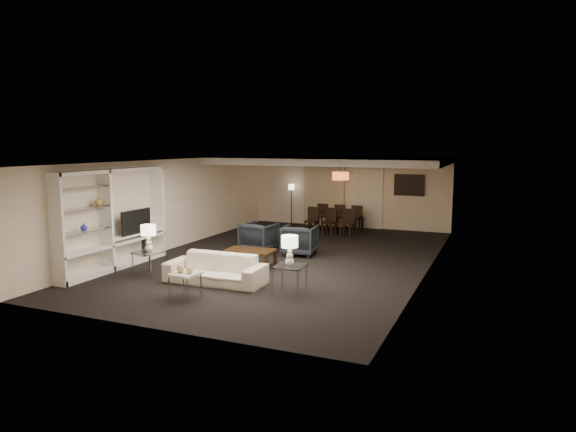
% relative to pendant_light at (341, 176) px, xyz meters
% --- Properties ---
extents(floor, '(11.00, 11.00, 0.00)m').
position_rel_pendant_light_xyz_m(floor, '(-0.30, -3.50, -1.92)').
color(floor, black).
rests_on(floor, ground).
extents(ceiling, '(7.00, 11.00, 0.02)m').
position_rel_pendant_light_xyz_m(ceiling, '(-0.30, -3.50, 0.58)').
color(ceiling, silver).
rests_on(ceiling, ground).
extents(wall_back, '(7.00, 0.02, 2.50)m').
position_rel_pendant_light_xyz_m(wall_back, '(-0.30, 2.00, -0.67)').
color(wall_back, beige).
rests_on(wall_back, ground).
extents(wall_front, '(7.00, 0.02, 2.50)m').
position_rel_pendant_light_xyz_m(wall_front, '(-0.30, -9.00, -0.67)').
color(wall_front, beige).
rests_on(wall_front, ground).
extents(wall_left, '(0.02, 11.00, 2.50)m').
position_rel_pendant_light_xyz_m(wall_left, '(-3.80, -3.50, -0.67)').
color(wall_left, beige).
rests_on(wall_left, ground).
extents(wall_right, '(0.02, 11.00, 2.50)m').
position_rel_pendant_light_xyz_m(wall_right, '(3.20, -3.50, -0.67)').
color(wall_right, beige).
rests_on(wall_right, ground).
extents(ceiling_soffit, '(7.00, 4.00, 0.20)m').
position_rel_pendant_light_xyz_m(ceiling_soffit, '(-0.30, 0.00, 0.48)').
color(ceiling_soffit, silver).
rests_on(ceiling_soffit, ceiling).
extents(curtains, '(1.50, 0.12, 2.40)m').
position_rel_pendant_light_xyz_m(curtains, '(-1.20, 1.92, -0.72)').
color(curtains, beige).
rests_on(curtains, wall_back).
extents(door, '(0.90, 0.05, 2.10)m').
position_rel_pendant_light_xyz_m(door, '(0.40, 1.97, -0.87)').
color(door, silver).
rests_on(door, wall_back).
extents(painting, '(0.95, 0.04, 0.65)m').
position_rel_pendant_light_xyz_m(painting, '(1.80, 1.96, -0.37)').
color(painting, '#142D38').
rests_on(painting, wall_back).
extents(media_unit, '(0.38, 3.40, 2.35)m').
position_rel_pendant_light_xyz_m(media_unit, '(-3.61, -6.10, -0.74)').
color(media_unit, white).
rests_on(media_unit, wall_left).
extents(pendant_light, '(0.52, 0.52, 0.24)m').
position_rel_pendant_light_xyz_m(pendant_light, '(0.00, 0.00, 0.00)').
color(pendant_light, '#D8591E').
rests_on(pendant_light, ceiling_soffit).
extents(sofa, '(2.14, 0.88, 0.62)m').
position_rel_pendant_light_xyz_m(sofa, '(-0.78, -6.29, -1.61)').
color(sofa, beige).
rests_on(sofa, floor).
extents(coffee_table, '(1.20, 0.74, 0.42)m').
position_rel_pendant_light_xyz_m(coffee_table, '(-0.78, -4.69, -1.71)').
color(coffee_table, black).
rests_on(coffee_table, floor).
extents(armchair_left, '(0.92, 0.94, 0.79)m').
position_rel_pendant_light_xyz_m(armchair_left, '(-1.38, -2.99, -1.53)').
color(armchair_left, black).
rests_on(armchair_left, floor).
extents(armchair_right, '(0.94, 0.96, 0.79)m').
position_rel_pendant_light_xyz_m(armchair_right, '(-0.18, -2.99, -1.53)').
color(armchair_right, black).
rests_on(armchair_right, floor).
extents(side_table_left, '(0.63, 0.63, 0.54)m').
position_rel_pendant_light_xyz_m(side_table_left, '(-2.48, -6.29, -1.65)').
color(side_table_left, white).
rests_on(side_table_left, floor).
extents(side_table_right, '(0.61, 0.61, 0.54)m').
position_rel_pendant_light_xyz_m(side_table_right, '(0.92, -6.29, -1.65)').
color(side_table_right, white).
rests_on(side_table_right, floor).
extents(table_lamp_left, '(0.33, 0.33, 0.60)m').
position_rel_pendant_light_xyz_m(table_lamp_left, '(-2.48, -6.29, -1.08)').
color(table_lamp_left, white).
rests_on(table_lamp_left, side_table_left).
extents(table_lamp_right, '(0.37, 0.37, 0.60)m').
position_rel_pendant_light_xyz_m(table_lamp_right, '(0.92, -6.29, -1.08)').
color(table_lamp_right, white).
rests_on(table_lamp_right, side_table_right).
extents(marble_table, '(0.53, 0.53, 0.49)m').
position_rel_pendant_light_xyz_m(marble_table, '(-0.78, -7.39, -1.68)').
color(marble_table, silver).
rests_on(marble_table, floor).
extents(gold_gourd_a, '(0.16, 0.16, 0.16)m').
position_rel_pendant_light_xyz_m(gold_gourd_a, '(-0.88, -7.39, -1.36)').
color(gold_gourd_a, tan).
rests_on(gold_gourd_a, marble_table).
extents(gold_gourd_b, '(0.14, 0.14, 0.14)m').
position_rel_pendant_light_xyz_m(gold_gourd_b, '(-0.68, -7.39, -1.37)').
color(gold_gourd_b, tan).
rests_on(gold_gourd_b, marble_table).
extents(television, '(1.02, 0.13, 0.59)m').
position_rel_pendant_light_xyz_m(television, '(-3.58, -5.49, -0.88)').
color(television, black).
rests_on(television, media_unit).
extents(vase_blue, '(0.16, 0.16, 0.16)m').
position_rel_pendant_light_xyz_m(vase_blue, '(-3.61, -7.03, -0.78)').
color(vase_blue, '#2A33B8').
rests_on(vase_blue, media_unit).
extents(vase_amber, '(0.17, 0.17, 0.18)m').
position_rel_pendant_light_xyz_m(vase_amber, '(-3.61, -6.57, -0.27)').
color(vase_amber, '#AD8B39').
rests_on(vase_amber, media_unit).
extents(floor_speaker, '(0.11, 0.11, 0.95)m').
position_rel_pendant_light_xyz_m(floor_speaker, '(-3.50, -5.18, -1.44)').
color(floor_speaker, black).
rests_on(floor_speaker, floor).
extents(dining_table, '(1.76, 1.12, 0.58)m').
position_rel_pendant_light_xyz_m(dining_table, '(-0.40, 0.77, -1.63)').
color(dining_table, black).
rests_on(dining_table, floor).
extents(chair_nl, '(0.41, 0.41, 0.87)m').
position_rel_pendant_light_xyz_m(chair_nl, '(-1.00, 0.12, -1.49)').
color(chair_nl, black).
rests_on(chair_nl, floor).
extents(chair_nm, '(0.44, 0.44, 0.87)m').
position_rel_pendant_light_xyz_m(chair_nm, '(-0.40, 0.12, -1.49)').
color(chair_nm, black).
rests_on(chair_nm, floor).
extents(chair_nr, '(0.42, 0.42, 0.87)m').
position_rel_pendant_light_xyz_m(chair_nr, '(0.20, 0.12, -1.49)').
color(chair_nr, black).
rests_on(chair_nr, floor).
extents(chair_fl, '(0.41, 0.41, 0.87)m').
position_rel_pendant_light_xyz_m(chair_fl, '(-1.00, 1.42, -1.49)').
color(chair_fl, black).
rests_on(chair_fl, floor).
extents(chair_fm, '(0.44, 0.44, 0.87)m').
position_rel_pendant_light_xyz_m(chair_fm, '(-0.40, 1.42, -1.49)').
color(chair_fm, black).
rests_on(chair_fm, floor).
extents(chair_fr, '(0.43, 0.43, 0.87)m').
position_rel_pendant_light_xyz_m(chair_fr, '(0.20, 1.42, -1.49)').
color(chair_fr, black).
rests_on(chair_fr, floor).
extents(floor_lamp, '(0.23, 0.23, 1.47)m').
position_rel_pendant_light_xyz_m(floor_lamp, '(-2.37, 1.70, -1.19)').
color(floor_lamp, black).
rests_on(floor_lamp, floor).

